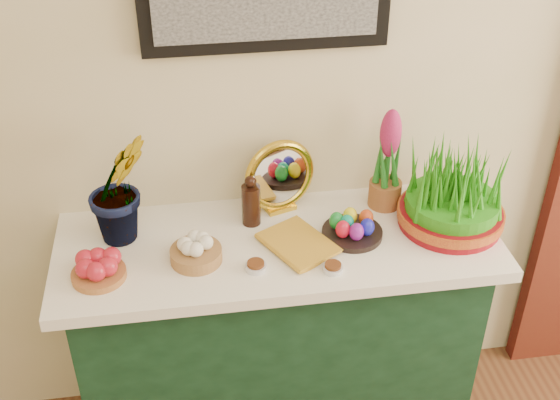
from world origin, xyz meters
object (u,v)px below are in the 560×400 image
object	(u,v)px
hyacinth_green	(117,171)
mirror	(280,177)
wheatgrass_sabzeh	(454,193)
sideboard	(278,343)
book	(276,253)

from	to	relation	value
hyacinth_green	mirror	distance (m)	0.53
mirror	wheatgrass_sabzeh	bearing A→B (deg)	-18.64
sideboard	wheatgrass_sabzeh	distance (m)	0.81
hyacinth_green	wheatgrass_sabzeh	bearing A→B (deg)	-29.51
mirror	hyacinth_green	bearing A→B (deg)	-170.37
hyacinth_green	wheatgrass_sabzeh	xyz separation A→B (m)	(1.04, -0.09, -0.12)
wheatgrass_sabzeh	sideboard	bearing A→B (deg)	179.24
mirror	wheatgrass_sabzeh	world-z (taller)	wheatgrass_sabzeh
sideboard	hyacinth_green	xyz separation A→B (m)	(-0.47, 0.09, 0.71)
sideboard	wheatgrass_sabzeh	bearing A→B (deg)	-0.76
book	wheatgrass_sabzeh	xyz separation A→B (m)	(0.58, 0.09, 0.11)
book	hyacinth_green	bearing A→B (deg)	129.80
hyacinth_green	book	world-z (taller)	hyacinth_green
sideboard	mirror	size ratio (longest dim) A/B	5.10
mirror	wheatgrass_sabzeh	size ratio (longest dim) A/B	0.74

